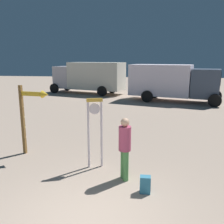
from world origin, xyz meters
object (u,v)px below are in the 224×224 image
at_px(person_near_clock, 125,146).
at_px(box_truck_near, 172,81).
at_px(standing_clock, 95,126).
at_px(backpack, 145,185).
at_px(box_truck_far, 90,76).
at_px(arrow_sign, 31,109).

relative_size(person_near_clock, box_truck_near, 0.24).
xyz_separation_m(standing_clock, box_truck_near, (3.58, 12.47, 0.28)).
distance_m(standing_clock, person_near_clock, 1.22).
height_order(backpack, box_truck_far, box_truck_far).
height_order(box_truck_near, box_truck_far, box_truck_far).
bearing_deg(box_truck_far, backpack, -73.20).
distance_m(arrow_sign, person_near_clock, 3.64).
bearing_deg(person_near_clock, backpack, -48.34).
distance_m(backpack, box_truck_far, 18.12).
height_order(standing_clock, arrow_sign, arrow_sign).
bearing_deg(arrow_sign, backpack, -27.91).
bearing_deg(box_truck_near, arrow_sign, -116.72).
bearing_deg(box_truck_far, person_near_clock, -74.40).
height_order(person_near_clock, box_truck_far, box_truck_far).
relative_size(box_truck_near, box_truck_far, 0.98).
bearing_deg(backpack, person_near_clock, 131.66).
xyz_separation_m(person_near_clock, box_truck_far, (-4.65, 16.65, 0.64)).
bearing_deg(box_truck_far, box_truck_near, -25.61).
bearing_deg(person_near_clock, standing_clock, 143.90).
relative_size(backpack, box_truck_near, 0.06).
relative_size(person_near_clock, backpack, 3.98).
height_order(standing_clock, box_truck_far, box_truck_far).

